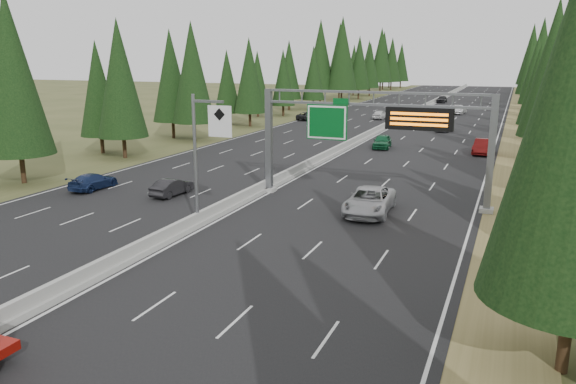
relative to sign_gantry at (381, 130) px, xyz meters
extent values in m
cube|color=black|center=(-8.92, 45.12, -5.23)|extent=(32.00, 260.00, 0.08)
cube|color=olive|center=(8.88, 45.12, -5.24)|extent=(3.60, 260.00, 0.06)
cube|color=#39441F|center=(-26.72, 45.12, -5.24)|extent=(3.60, 260.00, 0.06)
cube|color=#979691|center=(-8.92, 45.12, -5.04)|extent=(0.70, 260.00, 0.30)
cube|color=#979691|center=(-8.92, 45.12, -4.64)|extent=(0.30, 260.00, 0.60)
cube|color=slate|center=(-8.57, 0.12, -1.29)|extent=(0.45, 0.45, 7.80)
cube|color=#979691|center=(-8.57, 0.12, -5.04)|extent=(0.90, 0.90, 0.30)
cube|color=slate|center=(7.28, 0.12, -1.29)|extent=(0.45, 0.45, 7.80)
cube|color=#979691|center=(7.28, 0.12, -5.04)|extent=(0.90, 0.90, 0.30)
cube|color=slate|center=(-0.64, 0.12, 2.53)|extent=(15.85, 0.35, 0.16)
cube|color=slate|center=(-0.64, 0.12, 1.69)|extent=(15.85, 0.35, 0.16)
cube|color=#054C19|center=(-3.92, -0.13, 0.36)|extent=(3.00, 0.10, 2.50)
cube|color=silver|center=(-3.92, -0.19, 0.36)|extent=(2.85, 0.02, 2.35)
cube|color=#054C19|center=(-2.92, -0.13, 1.86)|extent=(1.10, 0.10, 0.45)
cube|color=black|center=(2.58, -0.18, 0.86)|extent=(4.50, 0.40, 1.50)
cube|color=orange|center=(2.58, -0.40, 1.21)|extent=(3.80, 0.02, 0.18)
cube|color=orange|center=(2.58, -0.40, 0.86)|extent=(3.80, 0.02, 0.18)
cube|color=orange|center=(2.58, -0.40, 0.51)|extent=(3.80, 0.02, 0.18)
cylinder|color=slate|center=(-8.92, -9.88, -1.19)|extent=(0.20, 0.20, 8.00)
cube|color=#979691|center=(-8.92, -9.88, -5.09)|extent=(0.50, 0.50, 0.20)
cube|color=slate|center=(-7.92, -9.88, 2.41)|extent=(2.00, 0.15, 0.15)
cube|color=silver|center=(-7.12, -10.00, 1.31)|extent=(1.50, 0.06, 1.80)
cylinder|color=black|center=(10.71, -19.42, -3.95)|extent=(0.40, 0.40, 2.63)
cylinder|color=black|center=(11.79, -7.27, -4.36)|extent=(0.40, 0.40, 1.81)
cylinder|color=black|center=(11.06, 7.73, -4.25)|extent=(0.40, 0.40, 2.03)
cone|color=black|center=(11.06, 7.73, 2.10)|extent=(4.58, 4.58, 10.68)
cylinder|color=black|center=(11.49, 22.45, -4.01)|extent=(0.40, 0.40, 2.52)
cone|color=black|center=(11.49, 22.45, 3.86)|extent=(5.66, 5.66, 13.22)
cylinder|color=black|center=(10.74, 38.50, -4.30)|extent=(0.40, 0.40, 1.94)
cone|color=black|center=(10.74, 38.50, 1.75)|extent=(4.36, 4.36, 10.17)
cylinder|color=black|center=(15.37, 36.44, -4.08)|extent=(0.40, 0.40, 2.37)
cylinder|color=black|center=(11.54, 52.98, -4.35)|extent=(0.40, 0.40, 1.84)
cone|color=black|center=(11.54, 52.98, 1.40)|extent=(4.14, 4.14, 9.66)
cylinder|color=black|center=(14.98, 53.77, -4.38)|extent=(0.40, 0.40, 1.79)
cone|color=black|center=(14.98, 53.77, 1.21)|extent=(4.02, 4.02, 9.38)
cylinder|color=black|center=(11.04, 68.92, -4.16)|extent=(0.40, 0.40, 2.22)
cone|color=black|center=(11.04, 68.92, 2.79)|extent=(5.00, 5.00, 11.67)
cylinder|color=black|center=(15.10, 65.56, -4.18)|extent=(0.40, 0.40, 2.17)
cone|color=black|center=(15.10, 65.56, 2.61)|extent=(4.89, 4.89, 11.40)
cylinder|color=black|center=(11.99, 82.04, -3.86)|extent=(0.40, 0.40, 2.82)
cone|color=black|center=(11.99, 82.04, 4.96)|extent=(6.35, 6.35, 14.82)
cylinder|color=black|center=(14.45, 81.62, -4.29)|extent=(0.40, 0.40, 1.95)
cone|color=black|center=(14.45, 81.62, 1.81)|extent=(4.39, 4.39, 10.25)
cylinder|color=black|center=(10.35, 97.17, -4.13)|extent=(0.40, 0.40, 2.27)
cone|color=black|center=(10.35, 97.17, 2.98)|extent=(5.12, 5.12, 11.94)
cylinder|color=black|center=(15.17, 98.15, -4.17)|extent=(0.40, 0.40, 2.19)
cone|color=black|center=(15.17, 98.15, 2.67)|extent=(4.93, 4.93, 11.50)
cylinder|color=black|center=(11.01, 111.23, -4.15)|extent=(0.40, 0.40, 2.24)
cone|color=black|center=(11.01, 111.23, 2.84)|extent=(5.03, 5.03, 11.74)
cylinder|color=black|center=(15.11, 113.12, -4.33)|extent=(0.40, 0.40, 1.88)
cone|color=black|center=(15.11, 113.12, 1.56)|extent=(4.24, 4.24, 9.89)
cylinder|color=black|center=(10.96, 127.87, -3.76)|extent=(0.40, 0.40, 3.03)
cone|color=black|center=(10.96, 127.87, 5.70)|extent=(6.81, 6.81, 15.89)
cylinder|color=black|center=(14.82, 127.09, -4.32)|extent=(0.40, 0.40, 1.90)
cone|color=black|center=(14.82, 127.09, 1.62)|extent=(4.27, 4.27, 9.97)
cylinder|color=black|center=(11.39, 142.18, -3.94)|extent=(0.40, 0.40, 2.66)
cone|color=black|center=(11.39, 142.18, 4.38)|extent=(5.99, 5.99, 13.97)
cylinder|color=black|center=(15.72, 140.92, -4.25)|extent=(0.40, 0.40, 2.04)
cone|color=black|center=(15.72, 140.92, 2.12)|extent=(4.59, 4.59, 10.70)
cylinder|color=black|center=(10.55, 154.65, -4.27)|extent=(0.40, 0.40, 2.00)
cone|color=black|center=(10.55, 154.65, 1.97)|extent=(4.49, 4.49, 10.49)
cylinder|color=black|center=(15.20, 155.07, -3.93)|extent=(0.40, 0.40, 2.67)
cone|color=black|center=(15.20, 155.07, 4.41)|extent=(6.01, 6.01, 14.02)
cylinder|color=black|center=(-28.58, -4.65, -4.04)|extent=(0.40, 0.40, 2.46)
cone|color=black|center=(-28.58, -4.65, 3.65)|extent=(5.54, 5.54, 12.92)
cylinder|color=black|center=(-28.44, 8.23, -4.15)|extent=(0.40, 0.40, 2.24)
cone|color=black|center=(-28.44, 8.23, 2.85)|extent=(5.04, 5.04, 11.76)
cylinder|color=black|center=(-32.82, 10.04, -4.31)|extent=(0.40, 0.40, 1.91)
cone|color=black|center=(-32.82, 10.04, 1.67)|extent=(4.31, 4.31, 10.05)
cylinder|color=black|center=(-28.21, 21.52, -4.11)|extent=(0.40, 0.40, 2.31)
cone|color=black|center=(-28.21, 21.52, 3.12)|extent=(5.21, 5.21, 12.15)
cylinder|color=black|center=(-32.18, 22.88, -4.17)|extent=(0.40, 0.40, 2.19)
cone|color=black|center=(-32.18, 22.88, 2.67)|extent=(4.92, 4.92, 11.49)
cylinder|color=black|center=(-28.35, 37.52, -4.23)|extent=(0.40, 0.40, 2.09)
cone|color=black|center=(-28.35, 37.52, 2.29)|extent=(4.69, 4.69, 10.95)
cylinder|color=black|center=(-32.79, 38.88, -4.36)|extent=(0.40, 0.40, 1.82)
cone|color=black|center=(-32.79, 38.88, 1.31)|extent=(4.09, 4.09, 9.53)
cylinder|color=black|center=(-29.86, 54.11, -4.34)|extent=(0.40, 0.40, 1.85)
cone|color=black|center=(-29.86, 54.11, 1.43)|extent=(4.16, 4.16, 9.70)
cylinder|color=black|center=(-33.45, 51.20, -4.37)|extent=(0.40, 0.40, 1.81)
cone|color=black|center=(-33.45, 51.20, 1.28)|extent=(4.07, 4.07, 9.49)
cylinder|color=black|center=(-28.95, 67.42, -4.28)|extent=(0.40, 0.40, 1.99)
cone|color=black|center=(-28.95, 67.42, 1.93)|extent=(4.47, 4.47, 10.42)
cylinder|color=black|center=(-33.25, 65.25, -4.19)|extent=(0.40, 0.40, 2.15)
cone|color=black|center=(-33.25, 65.25, 2.52)|extent=(4.84, 4.84, 11.29)
cylinder|color=black|center=(-28.00, 83.51, -3.76)|extent=(0.40, 0.40, 3.02)
cone|color=black|center=(-28.00, 83.51, 5.67)|extent=(6.79, 6.79, 15.84)
cylinder|color=black|center=(-32.89, 83.06, -3.80)|extent=(0.40, 0.40, 2.93)
cone|color=black|center=(-32.89, 83.06, 5.36)|extent=(6.60, 6.60, 15.39)
cylinder|color=black|center=(-28.13, 98.43, -4.04)|extent=(0.40, 0.40, 2.45)
cone|color=black|center=(-28.13, 98.43, 3.62)|extent=(5.52, 5.52, 12.87)
cylinder|color=black|center=(-32.89, 97.60, -3.80)|extent=(0.40, 0.40, 2.95)
cone|color=black|center=(-32.89, 97.60, 5.42)|extent=(6.63, 6.63, 15.47)
cylinder|color=black|center=(-28.42, 110.67, -4.15)|extent=(0.40, 0.40, 2.24)
cone|color=black|center=(-28.42, 110.67, 2.86)|extent=(5.04, 5.04, 11.77)
cylinder|color=black|center=(-33.26, 112.02, -4.19)|extent=(0.40, 0.40, 2.16)
cone|color=black|center=(-33.26, 112.02, 2.56)|extent=(4.86, 4.86, 11.34)
cylinder|color=black|center=(-29.53, 127.91, -3.78)|extent=(0.40, 0.40, 2.98)
cone|color=black|center=(-29.53, 127.91, 5.54)|extent=(6.71, 6.71, 15.65)
cylinder|color=black|center=(-32.90, 126.87, -4.06)|extent=(0.40, 0.40, 2.42)
cone|color=black|center=(-32.90, 126.87, 3.51)|extent=(5.45, 5.45, 12.72)
cylinder|color=black|center=(-29.22, 141.74, -3.97)|extent=(0.40, 0.40, 2.61)
cone|color=black|center=(-29.22, 141.74, 4.18)|extent=(5.86, 5.86, 13.68)
cylinder|color=black|center=(-31.97, 142.02, -3.81)|extent=(0.40, 0.40, 2.92)
cone|color=black|center=(-31.97, 142.02, 5.30)|extent=(6.56, 6.56, 15.31)
cylinder|color=black|center=(-28.62, 153.93, -4.09)|extent=(0.40, 0.40, 2.36)
cone|color=black|center=(-28.62, 153.93, 3.30)|extent=(5.32, 5.32, 12.40)
cylinder|color=black|center=(-32.94, 156.14, -4.32)|extent=(0.40, 0.40, 1.90)
cone|color=black|center=(-32.94, 156.14, 1.62)|extent=(4.28, 4.28, 9.98)
imported|color=#B0B1B5|center=(0.08, -3.02, -4.35)|extent=(3.03, 6.12, 1.67)
imported|color=#13542F|center=(-5.29, 24.32, -4.42)|extent=(2.27, 4.69, 1.54)
imported|color=#500B0B|center=(5.58, 24.34, -4.38)|extent=(1.99, 4.98, 1.61)
imported|color=black|center=(-0.59, 42.37, -4.54)|extent=(2.24, 4.65, 1.30)
imported|color=white|center=(-1.52, 68.81, -4.40)|extent=(3.01, 5.87, 1.59)
imported|color=black|center=(-7.42, 94.27, -4.40)|extent=(2.08, 4.73, 1.59)
imported|color=black|center=(-14.80, -3.77, -4.55)|extent=(1.59, 3.94, 1.27)
imported|color=#15244C|center=(-21.63, -4.37, -4.55)|extent=(1.83, 4.40, 1.27)
imported|color=silver|center=(-12.49, 54.75, -4.44)|extent=(2.17, 4.56, 1.50)
imported|color=black|center=(-23.42, 48.85, -4.53)|extent=(2.55, 4.90, 1.32)
camera|label=1|loc=(8.59, -38.30, 4.88)|focal=35.00mm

